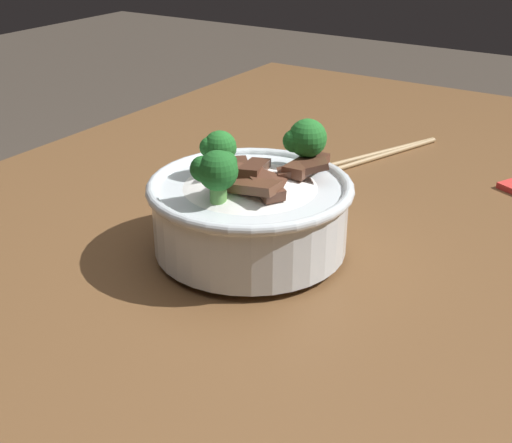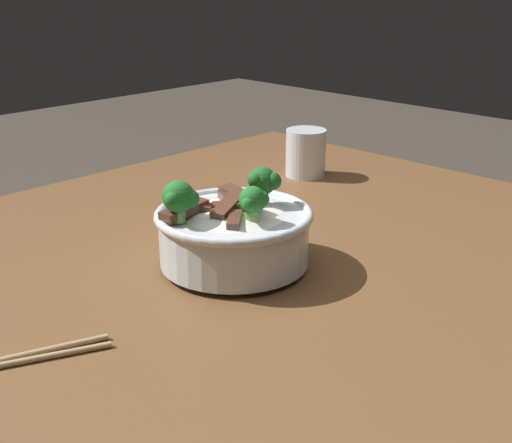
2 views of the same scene
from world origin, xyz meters
The scene contains 3 objects.
dining_table centered at (0.00, 0.00, 0.72)m, with size 1.44×0.99×0.81m.
rice_bowl centered at (-0.07, 0.03, 0.87)m, with size 0.22×0.22×0.14m.
drinking_glass centered at (-0.48, -0.18, 0.85)m, with size 0.08×0.08×0.09m.
Camera 2 is at (0.53, 0.66, 1.21)m, focal length 47.87 mm.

